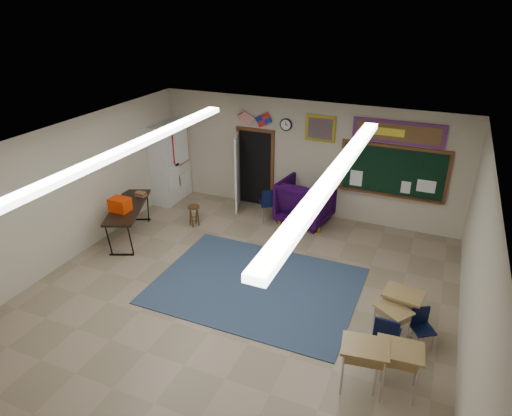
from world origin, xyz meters
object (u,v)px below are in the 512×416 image
at_px(student_desk_front_right, 401,309).
at_px(wooden_stool, 194,215).
at_px(wingback_armchair, 305,201).
at_px(student_desk_front_left, 392,323).
at_px(folding_table, 129,220).

distance_m(student_desk_front_right, wooden_stool, 5.70).
distance_m(wingback_armchair, wooden_stool, 2.86).
height_order(wingback_armchair, student_desk_front_right, wingback_armchair).
bearing_deg(wingback_armchair, student_desk_front_left, 134.67).
relative_size(student_desk_front_left, student_desk_front_right, 0.89).
bearing_deg(student_desk_front_left, student_desk_front_right, 107.75).
relative_size(student_desk_front_left, folding_table, 0.33).
xyz_separation_m(student_desk_front_left, folding_table, (-6.32, 1.26, 0.08)).
relative_size(student_desk_front_left, wooden_stool, 1.30).
bearing_deg(student_desk_front_left, folding_table, -156.62).
height_order(student_desk_front_left, wooden_stool, student_desk_front_left).
bearing_deg(wooden_stool, student_desk_front_left, -24.70).
xyz_separation_m(wingback_armchair, student_desk_front_right, (2.81, -3.39, -0.14)).
relative_size(wingback_armchair, wooden_stool, 2.35).
xyz_separation_m(student_desk_front_right, folding_table, (-6.43, 0.91, 0.02)).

